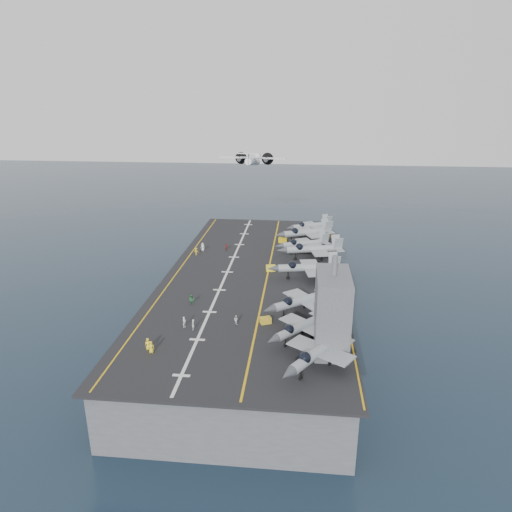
# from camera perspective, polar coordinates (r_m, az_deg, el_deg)

# --- Properties ---
(ground) EXTENTS (500.00, 500.00, 0.00)m
(ground) POSITION_cam_1_polar(r_m,az_deg,el_deg) (104.76, -0.22, -7.45)
(ground) COLOR #142135
(ground) RESTS_ON ground
(hull) EXTENTS (36.00, 90.00, 10.00)m
(hull) POSITION_cam_1_polar(r_m,az_deg,el_deg) (102.62, -0.23, -4.96)
(hull) COLOR #56595E
(hull) RESTS_ON ground
(flight_deck) EXTENTS (38.00, 92.00, 0.40)m
(flight_deck) POSITION_cam_1_polar(r_m,az_deg,el_deg) (100.60, -0.23, -2.25)
(flight_deck) COLOR black
(flight_deck) RESTS_ON hull
(foul_line) EXTENTS (0.35, 90.00, 0.02)m
(foul_line) POSITION_cam_1_polar(r_m,az_deg,el_deg) (100.27, 1.48, -2.20)
(foul_line) COLOR gold
(foul_line) RESTS_ON flight_deck
(landing_centerline) EXTENTS (0.50, 90.00, 0.02)m
(landing_centerline) POSITION_cam_1_polar(r_m,az_deg,el_deg) (101.28, -3.61, -2.01)
(landing_centerline) COLOR silver
(landing_centerline) RESTS_ON flight_deck
(deck_edge_port) EXTENTS (0.25, 90.00, 0.02)m
(deck_edge_port) POSITION_cam_1_polar(r_m,az_deg,el_deg) (103.58, -9.63, -1.76)
(deck_edge_port) COLOR gold
(deck_edge_port) RESTS_ON flight_deck
(deck_edge_stbd) EXTENTS (0.25, 90.00, 0.02)m
(deck_edge_stbd) POSITION_cam_1_polar(r_m,az_deg,el_deg) (100.41, 10.34, -2.49)
(deck_edge_stbd) COLOR gold
(deck_edge_stbd) RESTS_ON flight_deck
(island_superstructure) EXTENTS (5.00, 10.00, 15.00)m
(island_superstructure) POSITION_cam_1_polar(r_m,az_deg,el_deg) (69.68, 9.54, -5.78)
(island_superstructure) COLOR #56595E
(island_superstructure) RESTS_ON flight_deck
(fighter_jet_0) EXTENTS (16.39, 17.74, 5.12)m
(fighter_jet_0) POSITION_cam_1_polar(r_m,az_deg,el_deg) (66.73, 7.69, -11.68)
(fighter_jet_0) COLOR #9BA5AD
(fighter_jet_0) RESTS_ON flight_deck
(fighter_jet_1) EXTENTS (15.59, 15.94, 4.65)m
(fighter_jet_1) POSITION_cam_1_polar(r_m,az_deg,el_deg) (73.68, 5.76, -8.64)
(fighter_jet_1) COLOR #8E969D
(fighter_jet_1) RESTS_ON flight_deck
(fighter_jet_2) EXTENTS (17.66, 16.79, 5.11)m
(fighter_jet_2) POSITION_cam_1_polar(r_m,az_deg,el_deg) (81.98, 5.85, -5.45)
(fighter_jet_2) COLOR #99A3AB
(fighter_jet_2) RESTS_ON flight_deck
(fighter_jet_4) EXTENTS (17.04, 12.94, 5.35)m
(fighter_jet_4) POSITION_cam_1_polar(r_m,az_deg,el_deg) (97.24, 6.55, -1.35)
(fighter_jet_4) COLOR gray
(fighter_jet_4) RESTS_ON flight_deck
(fighter_jet_5) EXTENTS (17.70, 13.78, 5.46)m
(fighter_jet_5) POSITION_cam_1_polar(r_m,az_deg,el_deg) (109.07, 7.22, 0.96)
(fighter_jet_5) COLOR gray
(fighter_jet_5) RESTS_ON flight_deck
(fighter_jet_6) EXTENTS (16.56, 14.06, 4.87)m
(fighter_jet_6) POSITION_cam_1_polar(r_m,az_deg,el_deg) (113.84, 6.15, 1.63)
(fighter_jet_6) COLOR #949DA3
(fighter_jet_6) RESTS_ON flight_deck
(fighter_jet_7) EXTENTS (18.84, 16.07, 5.53)m
(fighter_jet_7) POSITION_cam_1_polar(r_m,az_deg,el_deg) (122.29, 6.40, 3.03)
(fighter_jet_7) COLOR #9299A1
(fighter_jet_7) RESTS_ON flight_deck
(fighter_jet_8) EXTENTS (16.60, 14.60, 4.83)m
(fighter_jet_8) POSITION_cam_1_polar(r_m,az_deg,el_deg) (130.31, 6.94, 3.86)
(fighter_jet_8) COLOR #949DA3
(fighter_jet_8) RESTS_ON flight_deck
(tow_cart_a) EXTENTS (2.14, 1.81, 1.09)m
(tow_cart_a) POSITION_cam_1_polar(r_m,az_deg,el_deg) (78.81, 1.21, -8.03)
(tow_cart_a) COLOR gold
(tow_cart_a) RESTS_ON flight_deck
(tow_cart_b) EXTENTS (2.28, 1.68, 1.25)m
(tow_cart_b) POSITION_cam_1_polar(r_m,az_deg,el_deg) (101.69, 1.86, -1.52)
(tow_cart_b) COLOR yellow
(tow_cart_b) RESTS_ON flight_deck
(tow_cart_c) EXTENTS (2.30, 1.57, 1.33)m
(tow_cart_c) POSITION_cam_1_polar(r_m,az_deg,el_deg) (121.71, 3.36, 2.00)
(tow_cart_c) COLOR gold
(tow_cart_c) RESTS_ON flight_deck
(crew_0) EXTENTS (1.23, 0.91, 1.90)m
(crew_0) POSITION_cam_1_polar(r_m,az_deg,el_deg) (72.03, -12.99, -11.02)
(crew_0) COLOR yellow
(crew_0) RESTS_ON flight_deck
(crew_1) EXTENTS (1.16, 1.34, 1.88)m
(crew_1) POSITION_cam_1_polar(r_m,az_deg,el_deg) (78.28, -8.96, -8.16)
(crew_1) COLOR silver
(crew_1) RESTS_ON flight_deck
(crew_2) EXTENTS (1.15, 0.78, 1.89)m
(crew_2) POSITION_cam_1_polar(r_m,az_deg,el_deg) (86.18, -8.03, -5.44)
(crew_2) COLOR #267D3A
(crew_2) RESTS_ON flight_deck
(crew_3) EXTENTS (1.14, 0.77, 1.87)m
(crew_3) POSITION_cam_1_polar(r_m,az_deg,el_deg) (112.58, -7.49, 0.57)
(crew_3) COLOR yellow
(crew_3) RESTS_ON flight_deck
(crew_4) EXTENTS (1.20, 1.02, 1.70)m
(crew_4) POSITION_cam_1_polar(r_m,az_deg,el_deg) (115.57, -3.73, 1.15)
(crew_4) COLOR maroon
(crew_4) RESTS_ON flight_deck
(crew_5) EXTENTS (1.37, 1.05, 2.06)m
(crew_5) POSITION_cam_1_polar(r_m,az_deg,el_deg) (115.59, -6.68, 1.15)
(crew_5) COLOR white
(crew_5) RESTS_ON flight_deck
(crew_6) EXTENTS (0.79, 1.15, 1.87)m
(crew_6) POSITION_cam_1_polar(r_m,az_deg,el_deg) (77.27, -7.88, -8.50)
(crew_6) COLOR silver
(crew_6) RESTS_ON flight_deck
(crew_7) EXTENTS (1.18, 1.02, 1.65)m
(crew_7) POSITION_cam_1_polar(r_m,az_deg,el_deg) (78.45, -2.51, -7.96)
(crew_7) COLOR silver
(crew_7) RESTS_ON flight_deck
(transport_plane) EXTENTS (23.46, 17.22, 5.21)m
(transport_plane) POSITION_cam_1_polar(r_m,az_deg,el_deg) (152.66, -0.41, 11.70)
(transport_plane) COLOR white
(crew_8) EXTENTS (1.23, 0.91, 1.90)m
(crew_8) POSITION_cam_1_polar(r_m,az_deg,el_deg) (72.93, -13.36, -10.65)
(crew_8) COLOR yellow
(crew_8) RESTS_ON flight_deck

